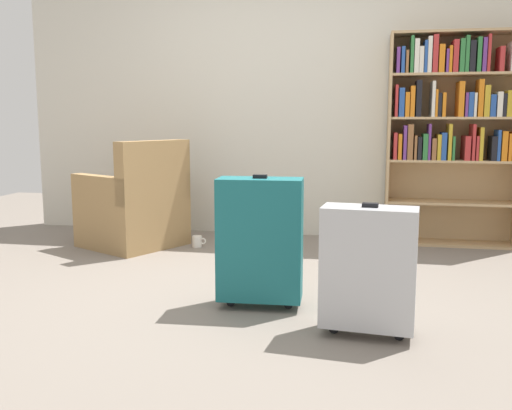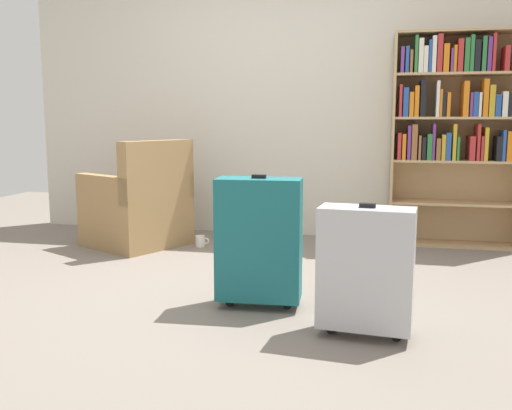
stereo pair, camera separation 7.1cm
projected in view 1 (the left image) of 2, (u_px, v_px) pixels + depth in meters
The scene contains 7 objects.
ground_plane at pixel (227, 294), 3.53m from camera, with size 8.39×8.39×0.00m, color slate.
back_wall at pixel (277, 94), 5.24m from camera, with size 4.79×0.10×2.60m, color beige.
bookshelf at pixel (452, 121), 4.79m from camera, with size 1.09×0.31×1.78m.
armchair at pixel (135, 209), 4.82m from camera, with size 0.95×0.95×0.90m.
mug at pixel (197, 241), 4.82m from camera, with size 0.12×0.08×0.10m.
suitcase_teal at pixel (260, 239), 3.23m from camera, with size 0.49×0.24×0.76m.
suitcase_silver at pixel (368, 268), 2.80m from camera, with size 0.48×0.26×0.67m.
Camera 1 is at (0.82, -3.32, 1.07)m, focal length 40.04 mm.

